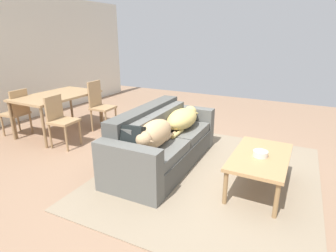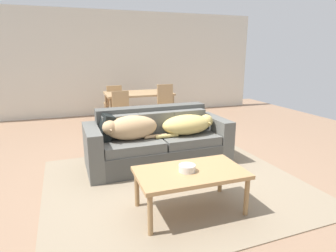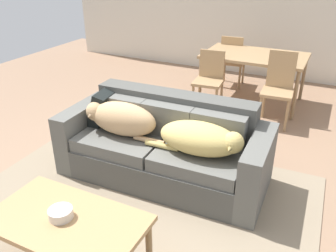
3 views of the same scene
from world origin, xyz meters
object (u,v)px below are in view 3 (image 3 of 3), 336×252
(dog_on_left_cushion, at_px, (120,118))
(dining_table, at_px, (255,58))
(dining_chair_far_left, at_px, (232,59))
(dining_chair_near_left, at_px, (210,78))
(throw_pillow_by_left_arm, at_px, (104,107))
(dog_on_right_cushion, at_px, (201,139))
(coffee_table, at_px, (67,225))
(dining_chair_near_right, at_px, (279,85))
(couch, at_px, (165,147))
(bowl_on_coffee_table, at_px, (61,213))

(dog_on_left_cushion, relative_size, dining_table, 0.60)
(dining_table, distance_m, dining_chair_far_left, 0.76)
(dog_on_left_cushion, height_order, dining_chair_near_left, dining_chair_near_left)
(throw_pillow_by_left_arm, xyz_separation_m, dining_table, (1.04, 2.41, 0.07))
(dog_on_left_cushion, height_order, dining_table, dog_on_left_cushion)
(dog_on_right_cushion, distance_m, throw_pillow_by_left_arm, 1.21)
(dog_on_right_cushion, bearing_deg, coffee_table, -113.63)
(dining_chair_near_right, height_order, dining_chair_far_left, dining_chair_near_right)
(dog_on_left_cushion, distance_m, dining_chair_near_right, 2.30)
(dog_on_right_cushion, bearing_deg, dining_chair_near_left, 106.18)
(couch, bearing_deg, coffee_table, -94.64)
(bowl_on_coffee_table, bearing_deg, dining_chair_near_left, 91.57)
(throw_pillow_by_left_arm, height_order, dining_chair_near_right, dining_chair_near_right)
(dining_chair_near_left, bearing_deg, dog_on_right_cushion, -77.81)
(throw_pillow_by_left_arm, bearing_deg, dining_chair_far_left, 79.40)
(couch, height_order, dining_chair_near_right, dining_chair_near_right)
(dog_on_right_cushion, xyz_separation_m, dining_chair_near_right, (0.34, 1.96, -0.07))
(dining_table, relative_size, dining_chair_near_right, 1.53)
(dining_table, xyz_separation_m, dining_chair_near_left, (-0.49, -0.60, -0.20))
(dining_chair_near_left, bearing_deg, dining_table, 45.19)
(dog_on_right_cushion, height_order, dining_chair_far_left, dining_chair_far_left)
(dining_table, bearing_deg, dining_chair_far_left, 132.81)
(dining_chair_near_left, bearing_deg, dining_chair_far_left, 84.61)
(couch, bearing_deg, dining_chair_near_right, 65.27)
(dining_table, relative_size, dining_chair_near_left, 1.71)
(couch, distance_m, bowl_on_coffee_table, 1.42)
(coffee_table, relative_size, bowl_on_coffee_table, 6.49)
(dining_chair_near_left, bearing_deg, dog_on_left_cushion, -102.58)
(dining_chair_near_left, height_order, dining_chair_near_right, dining_chair_near_right)
(bowl_on_coffee_table, distance_m, dining_chair_far_left, 4.38)
(dining_chair_near_left, relative_size, dining_chair_near_right, 0.89)
(couch, height_order, dining_table, couch)
(throw_pillow_by_left_arm, bearing_deg, dog_on_left_cushion, -26.78)
(dining_chair_near_left, height_order, dining_chair_far_left, dining_chair_far_left)
(dog_on_left_cushion, xyz_separation_m, coffee_table, (0.36, -1.27, -0.22))
(coffee_table, distance_m, dining_chair_near_left, 3.25)
(bowl_on_coffee_table, bearing_deg, dining_table, 84.08)
(dog_on_right_cushion, bearing_deg, dining_chair_far_left, 99.98)
(dog_on_left_cushion, xyz_separation_m, dining_chair_near_right, (1.21, 1.96, -0.09))
(dog_on_right_cushion, xyz_separation_m, throw_pillow_by_left_arm, (-1.20, 0.17, 0.02))
(couch, relative_size, coffee_table, 1.90)
(coffee_table, height_order, bowl_on_coffee_table, bowl_on_coffee_table)
(dog_on_left_cushion, xyz_separation_m, throw_pillow_by_left_arm, (-0.32, 0.16, -0.00))
(bowl_on_coffee_table, bearing_deg, coffee_table, -1.71)
(throw_pillow_by_left_arm, height_order, bowl_on_coffee_table, throw_pillow_by_left_arm)
(dog_on_right_cushion, xyz_separation_m, dining_chair_far_left, (-0.65, 3.11, -0.12))
(dog_on_right_cushion, height_order, dining_chair_near_right, dining_chair_near_right)
(dog_on_right_cushion, height_order, coffee_table, dog_on_right_cushion)
(dining_chair_far_left, bearing_deg, dog_on_right_cushion, 96.91)
(dog_on_left_cushion, relative_size, bowl_on_coffee_table, 5.23)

